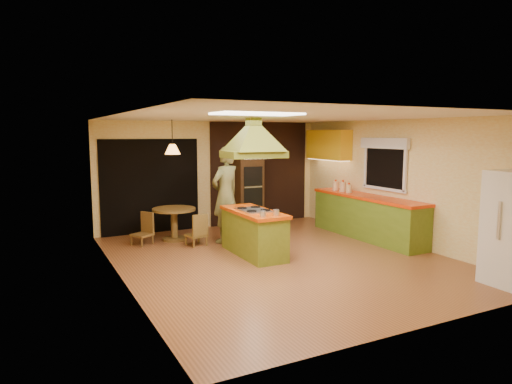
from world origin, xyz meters
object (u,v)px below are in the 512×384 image
kitchen_island (254,232)px  dining_table (174,218)px  man (226,195)px  wall_oven (248,188)px  canister_large (343,187)px

kitchen_island → dining_table: bearing=118.2°
man → kitchen_island: bearing=68.2°
man → dining_table: bearing=-59.2°
wall_oven → canister_large: (1.63, -1.57, 0.10)m
man → canister_large: bearing=150.0°
kitchen_island → canister_large: size_ratio=7.57×
man → dining_table: 1.21m
kitchen_island → man: size_ratio=0.84×
man → canister_large: (2.76, -0.28, 0.05)m
dining_table → kitchen_island: bearing=-62.2°
dining_table → wall_oven: bearing=18.0°
man → wall_oven: man is taller
man → canister_large: man is taller
wall_oven → canister_large: 2.26m
kitchen_island → dining_table: kitchen_island is taller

